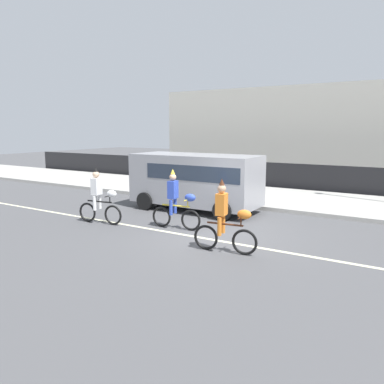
% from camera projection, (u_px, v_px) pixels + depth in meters
% --- Properties ---
extents(ground_plane, '(80.00, 80.00, 0.00)m').
position_uv_depth(ground_plane, '(214.00, 235.00, 11.30)').
color(ground_plane, '#4C4C4F').
extents(road_centre_line, '(36.00, 0.14, 0.01)m').
position_uv_depth(road_centre_line, '(206.00, 239.00, 10.88)').
color(road_centre_line, beige).
rests_on(road_centre_line, ground).
extents(sidewalk_curb, '(60.00, 5.00, 0.15)m').
position_uv_depth(sidewalk_curb, '(282.00, 198.00, 16.76)').
color(sidewalk_curb, '#ADAAA3').
rests_on(sidewalk_curb, ground).
extents(fence_line, '(40.00, 0.08, 1.40)m').
position_uv_depth(fence_line, '(301.00, 178.00, 19.10)').
color(fence_line, black).
rests_on(fence_line, ground).
extents(building_backdrop, '(28.00, 8.00, 5.86)m').
position_uv_depth(building_backdrop, '(379.00, 132.00, 24.60)').
color(building_backdrop, beige).
rests_on(building_backdrop, ground).
extents(parade_cyclist_zebra, '(1.71, 0.51, 1.92)m').
position_uv_depth(parade_cyclist_zebra, '(100.00, 199.00, 12.50)').
color(parade_cyclist_zebra, black).
rests_on(parade_cyclist_zebra, ground).
extents(parade_cyclist_cobalt, '(1.72, 0.50, 1.92)m').
position_uv_depth(parade_cyclist_cobalt, '(176.00, 203.00, 11.83)').
color(parade_cyclist_cobalt, black).
rests_on(parade_cyclist_cobalt, ground).
extents(parade_cyclist_orange, '(1.71, 0.51, 1.92)m').
position_uv_depth(parade_cyclist_orange, '(226.00, 221.00, 9.54)').
color(parade_cyclist_orange, black).
rests_on(parade_cyclist_orange, ground).
extents(parked_van_grey, '(5.00, 2.22, 2.18)m').
position_uv_depth(parked_van_grey, '(197.00, 178.00, 14.49)').
color(parked_van_grey, '#99999E').
rests_on(parked_van_grey, ground).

